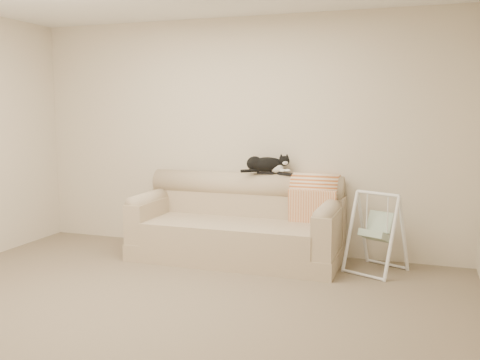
% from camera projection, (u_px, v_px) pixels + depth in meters
% --- Properties ---
extents(ground_plane, '(5.00, 5.00, 0.00)m').
position_uv_depth(ground_plane, '(161.00, 309.00, 4.30)').
color(ground_plane, '#6E5E4C').
rests_on(ground_plane, ground).
extents(room_shell, '(5.04, 4.04, 2.60)m').
position_uv_depth(room_shell, '(158.00, 118.00, 4.10)').
color(room_shell, beige).
rests_on(room_shell, ground).
extents(sofa, '(2.20, 0.93, 0.90)m').
position_uv_depth(sofa, '(238.00, 226.00, 5.74)').
color(sofa, '#AFA589').
rests_on(sofa, ground).
extents(remote_a, '(0.18, 0.07, 0.03)m').
position_uv_depth(remote_a, '(265.00, 173.00, 5.80)').
color(remote_a, black).
rests_on(remote_a, sofa).
extents(remote_b, '(0.18, 0.09, 0.02)m').
position_uv_depth(remote_b, '(285.00, 174.00, 5.72)').
color(remote_b, black).
rests_on(remote_b, sofa).
extents(tuxedo_cat, '(0.52, 0.35, 0.21)m').
position_uv_depth(tuxedo_cat, '(267.00, 164.00, 5.79)').
color(tuxedo_cat, black).
rests_on(tuxedo_cat, sofa).
extents(throw_blanket, '(0.50, 0.38, 0.58)m').
position_uv_depth(throw_blanket, '(315.00, 192.00, 5.65)').
color(throw_blanket, '#C35B21').
rests_on(throw_blanket, sofa).
extents(baby_swing, '(0.65, 0.67, 0.80)m').
position_uv_depth(baby_swing, '(377.00, 232.00, 5.25)').
color(baby_swing, white).
rests_on(baby_swing, ground).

